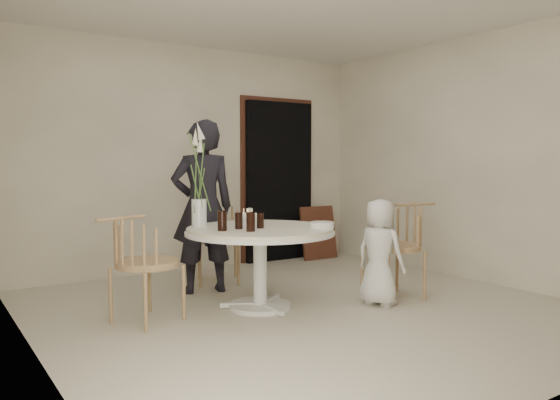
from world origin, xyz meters
TOP-DOWN VIEW (x-y plane):
  - ground at (0.00, 0.00)m, footprint 4.50×4.50m
  - room_shell at (0.00, 0.00)m, footprint 4.50×4.50m
  - doorway at (1.15, 2.19)m, footprint 1.00×0.10m
  - door_trim at (1.15, 2.23)m, footprint 1.12×0.03m
  - table at (-0.35, 0.25)m, footprint 1.33×1.33m
  - picture_frame at (1.64, 1.95)m, footprint 0.54×0.17m
  - chair_far at (-0.12, 1.52)m, footprint 0.62×0.64m
  - chair_right at (1.04, -0.17)m, footprint 0.59×0.56m
  - chair_left at (-1.45, 0.36)m, footprint 0.64×0.62m
  - girl at (-0.50, 1.09)m, footprint 0.71×0.55m
  - boy at (0.62, -0.27)m, footprint 0.42×0.54m
  - birthday_cake at (-0.37, 0.43)m, footprint 0.23×0.23m
  - cola_tumbler_a at (-0.56, 0.05)m, footprint 0.10×0.10m
  - cola_tumbler_b at (-0.38, 0.20)m, footprint 0.08×0.08m
  - cola_tumbler_c at (-0.74, 0.22)m, footprint 0.10×0.10m
  - cola_tumbler_d at (-0.56, 0.25)m, footprint 0.08×0.08m
  - plate_stack at (0.08, -0.09)m, footprint 0.27×0.27m
  - flower_vase at (-0.78, 0.59)m, footprint 0.13×0.13m

SIDE VIEW (x-z plane):
  - ground at x=0.00m, z-range 0.00..0.00m
  - picture_frame at x=1.64m, z-range 0.00..0.71m
  - boy at x=0.62m, z-range 0.00..0.98m
  - chair_far at x=-0.12m, z-range 0.13..1.01m
  - chair_left at x=-1.45m, z-range 0.13..1.03m
  - chair_right at x=1.04m, z-range 0.14..1.05m
  - table at x=-0.35m, z-range 0.25..0.98m
  - plate_stack at x=0.08m, z-range 0.73..0.78m
  - birthday_cake at x=-0.37m, z-range 0.71..0.86m
  - cola_tumbler_b at x=-0.38m, z-range 0.73..0.87m
  - cola_tumbler_d at x=-0.56m, z-range 0.73..0.88m
  - cola_tumbler_a at x=-0.56m, z-range 0.73..0.89m
  - cola_tumbler_c at x=-0.74m, z-range 0.73..0.90m
  - girl at x=-0.50m, z-range 0.00..1.73m
  - doorway at x=1.15m, z-range 0.00..2.10m
  - flower_vase at x=-0.78m, z-range 0.59..1.53m
  - door_trim at x=1.15m, z-range 0.00..2.22m
  - room_shell at x=0.00m, z-range -0.63..3.87m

